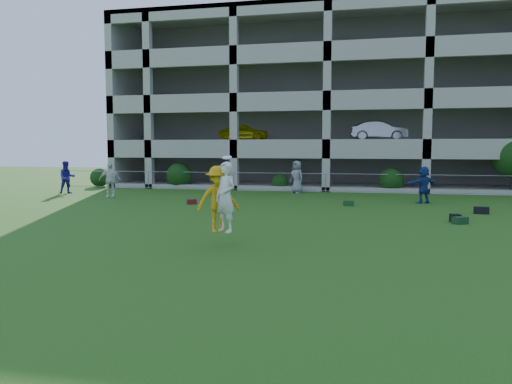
% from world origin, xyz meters
% --- Properties ---
extents(ground, '(100.00, 100.00, 0.00)m').
position_xyz_m(ground, '(0.00, 0.00, 0.00)').
color(ground, '#235114').
rests_on(ground, ground).
extents(bystander_a, '(1.22, 1.20, 1.98)m').
position_xyz_m(bystander_a, '(-15.24, 14.51, 0.99)').
color(bystander_a, '#291F91').
rests_on(bystander_a, ground).
extents(bystander_b, '(1.26, 0.87, 1.98)m').
position_xyz_m(bystander_b, '(-11.56, 13.01, 0.99)').
color(bystander_b, white).
rests_on(bystander_b, ground).
extents(bystander_c, '(1.16, 1.08, 1.99)m').
position_xyz_m(bystander_c, '(-1.67, 17.87, 0.99)').
color(bystander_c, gray).
rests_on(bystander_c, ground).
extents(bystander_d, '(1.74, 1.42, 1.87)m').
position_xyz_m(bystander_d, '(5.31, 13.80, 0.93)').
color(bystander_d, navy).
rests_on(bystander_d, ground).
extents(bag_green_c, '(0.61, 0.57, 0.26)m').
position_xyz_m(bag_green_c, '(5.92, 6.98, 0.13)').
color(bag_green_c, '#123318').
rests_on(bag_green_c, ground).
extents(crate_d, '(0.41, 0.41, 0.30)m').
position_xyz_m(crate_d, '(5.82, 7.45, 0.15)').
color(crate_d, black).
rests_on(crate_d, ground).
extents(bag_black_e, '(0.63, 0.37, 0.30)m').
position_xyz_m(bag_black_e, '(7.29, 10.11, 0.15)').
color(bag_black_e, black).
rests_on(bag_black_e, ground).
extents(bag_red_f, '(0.53, 0.49, 0.24)m').
position_xyz_m(bag_red_f, '(-5.92, 10.81, 0.12)').
color(bag_red_f, '#530E1D').
rests_on(bag_red_f, ground).
extents(bag_green_g, '(0.50, 0.30, 0.25)m').
position_xyz_m(bag_green_g, '(1.69, 11.80, 0.12)').
color(bag_green_g, '#143919').
rests_on(bag_green_g, ground).
extents(frisbee_contest, '(1.44, 1.27, 2.19)m').
position_xyz_m(frisbee_contest, '(-1.51, 1.04, 1.38)').
color(frisbee_contest, gold).
rests_on(frisbee_contest, ground).
extents(parking_garage, '(30.00, 14.00, 12.00)m').
position_xyz_m(parking_garage, '(-0.01, 27.70, 6.01)').
color(parking_garage, '#9E998C').
rests_on(parking_garage, ground).
extents(fence, '(36.06, 0.06, 1.20)m').
position_xyz_m(fence, '(0.00, 19.00, 0.61)').
color(fence, gray).
rests_on(fence, ground).
extents(shrub_row, '(34.38, 2.52, 3.50)m').
position_xyz_m(shrub_row, '(4.59, 19.70, 1.51)').
color(shrub_row, '#163D11').
rests_on(shrub_row, ground).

